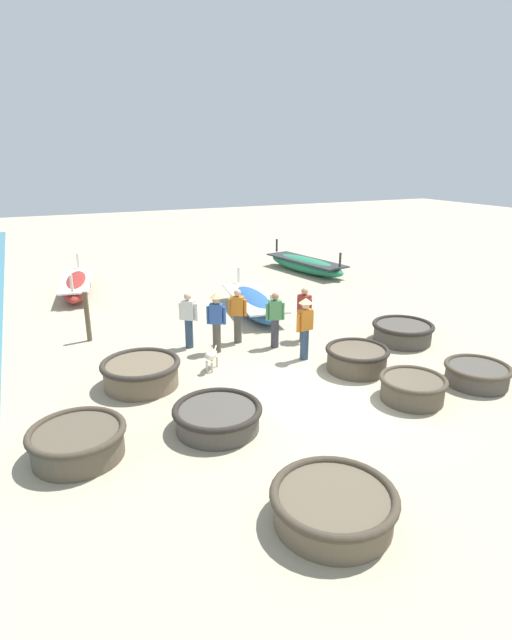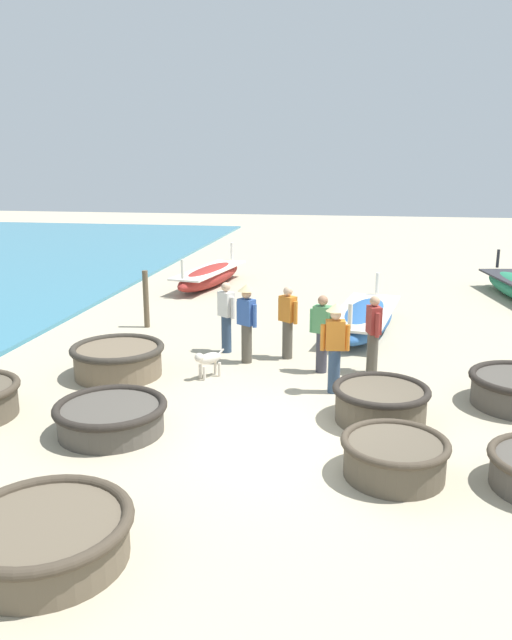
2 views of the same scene
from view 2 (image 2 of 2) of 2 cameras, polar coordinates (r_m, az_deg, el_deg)
The scene contains 16 objects.
ground_plane at distance 9.78m, azimuth 3.80°, elevation -10.54°, with size 80.00×80.00×0.00m, color tan.
coracle_nearest at distance 7.28m, azimuth -18.70°, elevation -18.17°, with size 1.87×1.87×0.53m.
coracle_front_right at distance 10.35m, azimuth 11.33°, elevation -7.38°, with size 1.57×1.57×0.60m.
coracle_upturned at distance 8.71m, azimuth 12.55°, elevation -12.04°, with size 1.45×1.45×0.54m.
coracle_far_left at distance 10.03m, azimuth -13.13°, elevation -8.55°, with size 1.76×1.76×0.49m.
coracle_tilted at distance 12.54m, azimuth -12.52°, elevation -3.48°, with size 1.83×1.83×0.63m.
long_boat_green_hull at distance 15.60m, azimuth 9.88°, elevation 0.13°, with size 1.92×4.48×1.14m.
long_boat_ochre_hull at distance 21.09m, azimuth -4.25°, elevation 4.06°, with size 1.74×4.60×1.22m.
fisherman_by_coracle at distance 12.87m, azimuth -0.87°, elevation 0.17°, with size 0.47×0.36×1.67m.
fisherman_hauling at distance 13.19m, azimuth 2.91°, elevation -0.03°, with size 0.45×0.38×1.57m.
fisherman_standing_right at distance 13.62m, azimuth -2.74°, elevation 0.43°, with size 0.44×0.38×1.57m.
fisherman_crouching at distance 12.47m, azimuth 10.68°, elevation -1.12°, with size 0.31×0.51×1.57m.
fisherman_standing_left at distance 12.37m, azimuth 6.06°, elevation -1.07°, with size 0.51×0.31×1.57m.
fisherman_with_hat at distance 11.27m, azimuth 7.23°, elevation -2.01°, with size 0.53×0.36×1.67m.
dog at distance 12.14m, azimuth -4.41°, elevation -3.63°, with size 0.49×0.56×0.55m.
mooring_post_inland at distance 15.94m, azimuth -10.03°, elevation 1.89°, with size 0.14×0.14×1.46m, color brown.
Camera 2 is at (0.86, -8.83, 4.11)m, focal length 35.00 mm.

